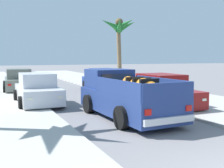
# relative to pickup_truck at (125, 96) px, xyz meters

# --- Properties ---
(sidewalk_right) EXTENTS (5.16, 60.00, 0.12)m
(sidewalk_right) POSITION_rel_pickup_truck_xyz_m (4.68, 5.74, -0.75)
(sidewalk_right) COLOR #B2AFA8
(sidewalk_right) RESTS_ON ground
(curb_left) EXTENTS (0.16, 60.00, 0.10)m
(curb_left) POSITION_rel_pickup_truck_xyz_m (-3.83, 5.74, -0.76)
(curb_left) COLOR silver
(curb_left) RESTS_ON ground
(curb_right) EXTENTS (0.16, 60.00, 0.10)m
(curb_right) POSITION_rel_pickup_truck_xyz_m (3.50, 5.74, -0.76)
(curb_right) COLOR silver
(curb_right) RESTS_ON ground
(pickup_truck) EXTENTS (2.32, 5.26, 1.80)m
(pickup_truck) POSITION_rel_pickup_truck_xyz_m (0.00, 0.00, 0.00)
(pickup_truck) COLOR navy
(pickup_truck) RESTS_ON ground
(car_left_near) EXTENTS (2.19, 4.33, 1.54)m
(car_left_near) POSITION_rel_pickup_truck_xyz_m (-2.87, 10.37, -0.10)
(car_left_near) COLOR slate
(car_left_near) RESTS_ON ground
(car_right_near) EXTENTS (2.08, 4.28, 1.54)m
(car_right_near) POSITION_rel_pickup_truck_xyz_m (2.51, 1.22, -0.10)
(car_right_near) COLOR maroon
(car_right_near) RESTS_ON ground
(car_left_mid) EXTENTS (2.06, 4.28, 1.54)m
(car_left_mid) POSITION_rel_pickup_truck_xyz_m (-2.61, 4.29, -0.10)
(car_left_mid) COLOR silver
(car_left_mid) RESTS_ON ground
(car_right_mid) EXTENTS (2.07, 4.28, 1.54)m
(car_right_mid) POSITION_rel_pickup_truck_xyz_m (2.53, 8.17, -0.10)
(car_right_mid) COLOR navy
(car_right_mid) RESTS_ON ground
(palm_tree_left_mid) EXTENTS (3.72, 3.35, 5.99)m
(palm_tree_left_mid) POSITION_rel_pickup_truck_xyz_m (6.69, 14.38, 4.03)
(palm_tree_left_mid) COLOR brown
(palm_tree_left_mid) RESTS_ON ground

